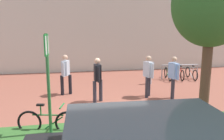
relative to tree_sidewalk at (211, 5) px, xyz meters
The scene contains 11 objects.
ground_plane 4.69m from the tree_sidewalk, 151.12° to the left, with size 60.00×60.00×0.00m, color brown.
planter_strip 4.16m from the tree_sidewalk, behind, with size 7.00×1.10×0.16m, color #336028.
tree_sidewalk is the anchor object (origin of this frame).
parking_sign_post 4.69m from the tree_sidewalk, behind, with size 0.08×0.36×2.70m.
bike_at_sign 5.42m from the tree_sidewalk, behind, with size 1.65×0.51×0.86m.
bike_rack_cluster 6.84m from the tree_sidewalk, 69.43° to the left, with size 2.10×1.63×0.83m.
bollard_steel 5.77m from the tree_sidewalk, 88.46° to the left, with size 0.16×0.16×0.90m, color #ADADB2.
person_casual_tan 6.07m from the tree_sidewalk, 136.82° to the left, with size 0.47×0.59×1.72m.
person_shirt_blue 3.84m from the tree_sidewalk, 103.91° to the left, with size 0.37×0.58×1.72m.
person_suited_dark 4.54m from the tree_sidewalk, 137.79° to the left, with size 0.40×0.61×1.72m.
person_shirt_white 3.45m from the tree_sidewalk, 85.75° to the left, with size 0.33×0.59×1.72m.
Camera 1 is at (-0.98, -7.31, 2.82)m, focal length 36.16 mm.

